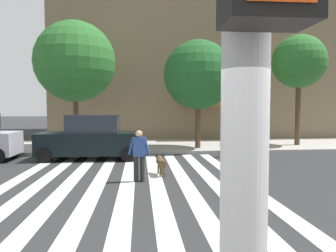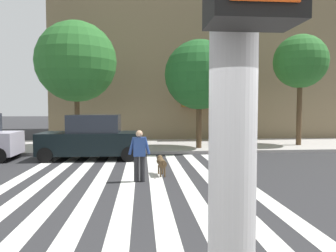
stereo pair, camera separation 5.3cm
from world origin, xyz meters
The scene contains 10 objects.
ground_plane centered at (0.00, 7.16, 0.00)m, with size 160.00×160.00×0.00m, color #2B2B2D.
sidewalk_far centered at (0.00, 17.32, 0.07)m, with size 80.00×6.00×0.15m, color #ADA8A3.
crosswalk_stripes centered at (-0.80, 7.16, 0.00)m, with size 7.65×13.72×0.01m.
parked_car_behind_first centered at (-2.63, 13.11, 0.96)m, with size 4.53×2.04×2.03m.
parked_scooter centered at (4.36, 13.19, 0.48)m, with size 1.63×0.50×1.11m.
street_tree_nearest centered at (-3.91, 16.30, 4.85)m, with size 4.38×4.38×6.90m.
street_tree_middle centered at (2.77, 15.56, 4.12)m, with size 3.76×3.76×5.86m.
street_tree_further centered at (8.89, 16.42, 5.02)m, with size 3.10×3.10×6.45m.
pedestrian_dog_walker centered at (-0.44, 8.45, 0.93)m, with size 0.71×0.27×1.64m.
dog_on_leash centered at (0.32, 9.37, 0.44)m, with size 0.32×1.13×0.65m.
Camera 2 is at (-0.36, -1.56, 2.36)m, focal length 33.95 mm.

